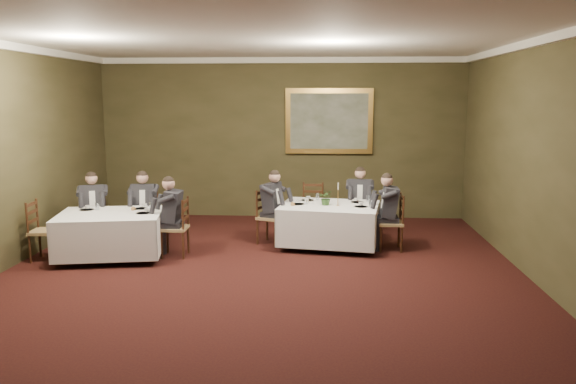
# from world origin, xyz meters

# --- Properties ---
(ground) EXTENTS (10.00, 10.00, 0.00)m
(ground) POSITION_xyz_m (0.00, 0.00, 0.00)
(ground) COLOR black
(ground) RESTS_ON ground
(ceiling) EXTENTS (8.00, 10.00, 0.10)m
(ceiling) POSITION_xyz_m (0.00, 0.00, 3.50)
(ceiling) COLOR silver
(ceiling) RESTS_ON back_wall
(back_wall) EXTENTS (8.00, 0.10, 3.50)m
(back_wall) POSITION_xyz_m (0.00, 5.00, 1.75)
(back_wall) COLOR #34301A
(back_wall) RESTS_ON ground
(front_wall) EXTENTS (8.00, 0.10, 3.50)m
(front_wall) POSITION_xyz_m (0.00, -5.00, 1.75)
(front_wall) COLOR #34301A
(front_wall) RESTS_ON ground
(right_wall) EXTENTS (0.10, 10.00, 3.50)m
(right_wall) POSITION_xyz_m (4.00, 0.00, 1.75)
(right_wall) COLOR #34301A
(right_wall) RESTS_ON ground
(crown_molding) EXTENTS (8.00, 10.00, 0.12)m
(crown_molding) POSITION_xyz_m (0.00, 0.00, 3.44)
(crown_molding) COLOR white
(crown_molding) RESTS_ON back_wall
(table_main) EXTENTS (1.90, 1.56, 0.67)m
(table_main) POSITION_xyz_m (1.04, 2.48, 0.45)
(table_main) COLOR black
(table_main) RESTS_ON ground
(table_second) EXTENTS (1.88, 1.56, 0.67)m
(table_second) POSITION_xyz_m (-2.60, 1.51, 0.45)
(table_second) COLOR black
(table_second) RESTS_ON ground
(chair_main_backleft) EXTENTS (0.47, 0.45, 1.00)m
(chair_main_backleft) POSITION_xyz_m (0.72, 3.42, 0.28)
(chair_main_backleft) COLOR #967B4C
(chair_main_backleft) RESTS_ON ground
(chair_main_backright) EXTENTS (0.47, 0.45, 1.00)m
(chair_main_backright) POSITION_xyz_m (1.63, 3.28, 0.28)
(chair_main_backright) COLOR #967B4C
(chair_main_backright) RESTS_ON ground
(diner_main_backright) EXTENTS (0.44, 0.51, 1.35)m
(diner_main_backright) POSITION_xyz_m (1.63, 3.27, 0.51)
(diner_main_backright) COLOR black
(diner_main_backright) RESTS_ON chair_main_backright
(chair_main_endleft) EXTENTS (0.55, 0.56, 1.00)m
(chair_main_endleft) POSITION_xyz_m (-0.04, 2.64, 0.28)
(chair_main_endleft) COLOR #967B4C
(chair_main_endleft) RESTS_ON ground
(diner_main_endleft) EXTENTS (0.59, 0.55, 1.35)m
(diner_main_endleft) POSITION_xyz_m (-0.03, 2.64, 0.51)
(diner_main_endleft) COLOR black
(diner_main_endleft) RESTS_ON chair_main_endleft
(chair_main_endright) EXTENTS (0.42, 0.44, 1.00)m
(chair_main_endright) POSITION_xyz_m (2.12, 2.31, 0.28)
(chair_main_endright) COLOR #967B4C
(chair_main_endright) RESTS_ON ground
(diner_main_endright) EXTENTS (0.48, 0.42, 1.35)m
(diner_main_endright) POSITION_xyz_m (2.11, 2.31, 0.51)
(diner_main_endright) COLOR black
(diner_main_endright) RESTS_ON chair_main_endright
(chair_sec_backleft) EXTENTS (0.55, 0.54, 1.00)m
(chair_sec_backleft) POSITION_xyz_m (-3.20, 2.28, 0.28)
(chair_sec_backleft) COLOR #967B4C
(chair_sec_backleft) RESTS_ON ground
(diner_sec_backleft) EXTENTS (0.53, 0.58, 1.35)m
(diner_sec_backleft) POSITION_xyz_m (-3.19, 2.27, 0.51)
(diner_sec_backleft) COLOR black
(diner_sec_backleft) RESTS_ON chair_sec_backleft
(chair_sec_backright) EXTENTS (0.47, 0.45, 1.00)m
(chair_sec_backright) POSITION_xyz_m (-2.31, 2.44, 0.28)
(chair_sec_backright) COLOR #967B4C
(chair_sec_backright) RESTS_ON ground
(diner_sec_backright) EXTENTS (0.44, 0.51, 1.35)m
(diner_sec_backright) POSITION_xyz_m (-2.31, 2.43, 0.51)
(diner_sec_backright) COLOR black
(diner_sec_backright) RESTS_ON chair_sec_backright
(chair_sec_endright) EXTENTS (0.43, 0.45, 1.00)m
(chair_sec_endright) POSITION_xyz_m (-1.56, 1.70, 0.28)
(chair_sec_endright) COLOR #967B4C
(chair_sec_endright) RESTS_ON ground
(diner_sec_endright) EXTENTS (0.48, 0.42, 1.35)m
(diner_sec_endright) POSITION_xyz_m (-1.57, 1.70, 0.51)
(diner_sec_endright) COLOR black
(diner_sec_endright) RESTS_ON chair_sec_endright
(chair_sec_endleft) EXTENTS (0.45, 0.47, 1.00)m
(chair_sec_endleft) POSITION_xyz_m (-3.64, 1.33, 0.28)
(chair_sec_endleft) COLOR #967B4C
(chair_sec_endleft) RESTS_ON ground
(centerpiece) EXTENTS (0.30, 0.27, 0.28)m
(centerpiece) POSITION_xyz_m (0.98, 2.45, 0.91)
(centerpiece) COLOR #2D5926
(centerpiece) RESTS_ON table_main
(candlestick) EXTENTS (0.06, 0.06, 0.43)m
(candlestick) POSITION_xyz_m (1.19, 2.40, 0.92)
(candlestick) COLOR #B88138
(candlestick) RESTS_ON table_main
(place_setting_table_main) EXTENTS (0.33, 0.31, 0.14)m
(place_setting_table_main) POSITION_xyz_m (0.69, 2.93, 0.80)
(place_setting_table_main) COLOR white
(place_setting_table_main) RESTS_ON table_main
(place_setting_table_second) EXTENTS (0.33, 0.31, 0.14)m
(place_setting_table_second) POSITION_xyz_m (-3.05, 1.81, 0.80)
(place_setting_table_second) COLOR white
(place_setting_table_second) RESTS_ON table_second
(painting) EXTENTS (1.90, 0.09, 1.41)m
(painting) POSITION_xyz_m (1.04, 4.94, 2.14)
(painting) COLOR gold
(painting) RESTS_ON back_wall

